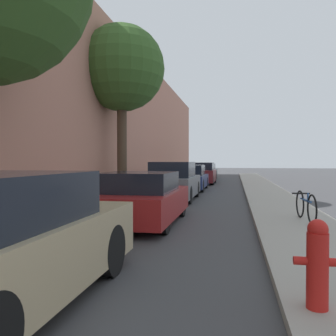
{
  "coord_description": "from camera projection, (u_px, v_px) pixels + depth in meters",
  "views": [
    {
      "loc": [
        1.42,
        1.76,
        1.59
      ],
      "look_at": [
        -0.27,
        10.49,
        1.39
      ],
      "focal_mm": 36.94,
      "sensor_mm": 36.0,
      "label": 1
    }
  ],
  "objects": [
    {
      "name": "sidewalk_left",
      "position": [
        132.0,
        196.0,
        14.83
      ],
      "size": [
        2.0,
        52.0,
        0.12
      ],
      "color": "#9E998E",
      "rests_on": "ground"
    },
    {
      "name": "street_tree_far",
      "position": [
        122.0,
        69.0,
        14.14
      ],
      "size": [
        3.52,
        3.52,
        7.01
      ],
      "color": "#4C3A2B",
      "rests_on": "sidewalk_left"
    },
    {
      "name": "parked_car_grey",
      "position": [
        174.0,
        182.0,
        13.88
      ],
      "size": [
        1.75,
        4.15,
        1.53
      ],
      "color": "black",
      "rests_on": "ground"
    },
    {
      "name": "ground_plane",
      "position": [
        200.0,
        199.0,
        14.28
      ],
      "size": [
        120.0,
        120.0,
        0.0
      ],
      "primitive_type": "plane",
      "color": "#3D3D3F"
    },
    {
      "name": "parked_car_navy",
      "position": [
        189.0,
        178.0,
        18.5
      ],
      "size": [
        1.82,
        4.04,
        1.35
      ],
      "color": "black",
      "rests_on": "ground"
    },
    {
      "name": "building_facade_left",
      "position": [
        102.0,
        108.0,
        15.01
      ],
      "size": [
        0.7,
        52.0,
        7.73
      ],
      "color": "tan",
      "rests_on": "ground"
    },
    {
      "name": "parked_car_red",
      "position": [
        140.0,
        199.0,
        8.71
      ],
      "size": [
        1.9,
        3.92,
        1.29
      ],
      "color": "black",
      "rests_on": "ground"
    },
    {
      "name": "sidewalk_right",
      "position": [
        273.0,
        199.0,
        13.73
      ],
      "size": [
        2.0,
        52.0,
        0.12
      ],
      "color": "#9E998E",
      "rests_on": "ground"
    },
    {
      "name": "bicycle",
      "position": [
        306.0,
        206.0,
        8.36
      ],
      "size": [
        0.44,
        1.71,
        0.7
      ],
      "rotation": [
        0.0,
        0.0,
        0.08
      ],
      "color": "black",
      "rests_on": "sidewalk_right"
    },
    {
      "name": "fire_hydrant",
      "position": [
        317.0,
        263.0,
        3.41
      ],
      "size": [
        0.45,
        0.21,
        0.89
      ],
      "color": "red",
      "rests_on": "sidewalk_right"
    },
    {
      "name": "parked_car_teal",
      "position": [
        206.0,
        172.0,
        28.71
      ],
      "size": [
        1.69,
        4.45,
        1.33
      ],
      "color": "black",
      "rests_on": "ground"
    },
    {
      "name": "parked_car_maroon",
      "position": [
        202.0,
        174.0,
        23.59
      ],
      "size": [
        1.81,
        4.16,
        1.45
      ],
      "color": "black",
      "rests_on": "ground"
    }
  ]
}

